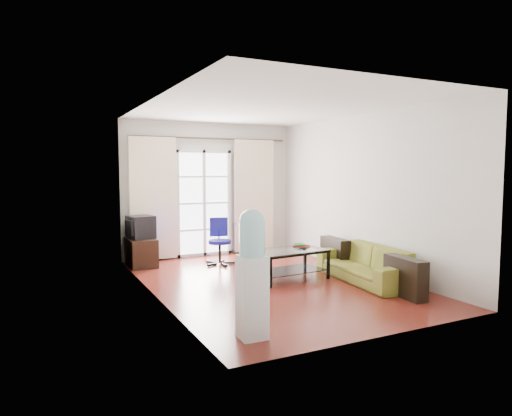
{
  "coord_description": "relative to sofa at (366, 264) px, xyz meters",
  "views": [
    {
      "loc": [
        -3.32,
        -6.19,
        1.76
      ],
      "look_at": [
        -0.06,
        0.35,
        1.14
      ],
      "focal_mm": 32.0,
      "sensor_mm": 36.0,
      "label": 1
    }
  ],
  "objects": [
    {
      "name": "curtain_right",
      "position": [
        -0.44,
        3.1,
        0.92
      ],
      "size": [
        0.9,
        0.07,
        2.35
      ],
      "primitive_type": "cube",
      "color": "#FBEBCA",
      "rests_on": "curtain_rod"
    },
    {
      "name": "wall_front",
      "position": [
        -1.39,
        -1.98,
        1.07
      ],
      "size": [
        3.6,
        0.02,
        2.7
      ],
      "primitive_type": "cube",
      "color": "silver",
      "rests_on": "floor"
    },
    {
      "name": "wall_left",
      "position": [
        -3.19,
        0.62,
        1.07
      ],
      "size": [
        0.02,
        5.2,
        2.7
      ],
      "primitive_type": "cube",
      "color": "silver",
      "rests_on": "floor"
    },
    {
      "name": "ceiling",
      "position": [
        -1.39,
        0.62,
        2.42
      ],
      "size": [
        5.2,
        5.2,
        0.0
      ],
      "primitive_type": "plane",
      "rotation": [
        3.14,
        0.0,
        0.0
      ],
      "color": "white",
      "rests_on": "wall_back"
    },
    {
      "name": "tv_stand",
      "position": [
        -2.93,
        2.68,
        -0.02
      ],
      "size": [
        0.48,
        0.7,
        0.51
      ],
      "primitive_type": "cube",
      "rotation": [
        0.0,
        0.0,
        0.03
      ],
      "color": "black",
      "rests_on": "floor"
    },
    {
      "name": "radiator",
      "position": [
        -0.59,
        3.12,
        0.05
      ],
      "size": [
        0.64,
        0.12,
        0.64
      ],
      "primitive_type": "cube",
      "color": "gray",
      "rests_on": "floor"
    },
    {
      "name": "water_cooler",
      "position": [
        -2.68,
        -1.41,
        0.43
      ],
      "size": [
        0.3,
        0.29,
        1.35
      ],
      "rotation": [
        0.0,
        0.0,
        -0.05
      ],
      "color": "white",
      "rests_on": "floor"
    },
    {
      "name": "french_door",
      "position": [
        -1.54,
        3.16,
        0.8
      ],
      "size": [
        1.16,
        0.06,
        2.15
      ],
      "color": "white",
      "rests_on": "wall_back"
    },
    {
      "name": "bowl",
      "position": [
        -0.71,
        0.82,
        0.22
      ],
      "size": [
        0.33,
        0.33,
        0.05
      ],
      "primitive_type": "imported",
      "rotation": [
        0.0,
        0.0,
        -0.31
      ],
      "color": "#348F34",
      "rests_on": "coffee_table"
    },
    {
      "name": "book",
      "position": [
        -0.76,
        0.74,
        0.21
      ],
      "size": [
        0.42,
        0.42,
        0.02
      ],
      "primitive_type": "imported",
      "rotation": [
        0.0,
        0.0,
        0.63
      ],
      "color": "#A63A14",
      "rests_on": "coffee_table"
    },
    {
      "name": "curtain_rod",
      "position": [
        -1.39,
        3.12,
        2.1
      ],
      "size": [
        3.3,
        0.04,
        0.04
      ],
      "primitive_type": "cylinder",
      "rotation": [
        0.0,
        1.57,
        0.0
      ],
      "color": "#4C3F2D",
      "rests_on": "wall_back"
    },
    {
      "name": "floor",
      "position": [
        -1.39,
        0.62,
        -0.28
      ],
      "size": [
        5.2,
        5.2,
        0.0
      ],
      "primitive_type": "plane",
      "color": "maroon",
      "rests_on": "ground"
    },
    {
      "name": "crt_tv",
      "position": [
        -2.93,
        2.74,
        0.43
      ],
      "size": [
        0.51,
        0.52,
        0.41
      ],
      "rotation": [
        0.0,
        0.0,
        0.19
      ],
      "color": "black",
      "rests_on": "tv_stand"
    },
    {
      "name": "coffee_table",
      "position": [
        -1.03,
        0.63,
        0.03
      ],
      "size": [
        1.23,
        0.77,
        0.48
      ],
      "rotation": [
        0.0,
        0.0,
        0.09
      ],
      "color": "silver",
      "rests_on": "floor"
    },
    {
      "name": "curtain_left",
      "position": [
        -2.59,
        3.1,
        0.92
      ],
      "size": [
        0.9,
        0.07,
        2.35
      ],
      "primitive_type": "cube",
      "color": "#FBEBCA",
      "rests_on": "curtain_rod"
    },
    {
      "name": "task_chair",
      "position": [
        -1.59,
        2.22,
        -0.02
      ],
      "size": [
        0.73,
        0.73,
        0.86
      ],
      "rotation": [
        0.0,
        0.0,
        -0.29
      ],
      "color": "black",
      "rests_on": "floor"
    },
    {
      "name": "wall_right",
      "position": [
        0.41,
        0.62,
        1.07
      ],
      "size": [
        0.02,
        5.2,
        2.7
      ],
      "primitive_type": "cube",
      "color": "silver",
      "rests_on": "floor"
    },
    {
      "name": "remote",
      "position": [
        -0.8,
        0.61,
        0.21
      ],
      "size": [
        0.15,
        0.05,
        0.02
      ],
      "primitive_type": "cube",
      "rotation": [
        0.0,
        0.0,
        0.06
      ],
      "color": "black",
      "rests_on": "coffee_table"
    },
    {
      "name": "wall_back",
      "position": [
        -1.39,
        3.22,
        1.07
      ],
      "size": [
        3.6,
        0.02,
        2.7
      ],
      "primitive_type": "cube",
      "color": "silver",
      "rests_on": "floor"
    },
    {
      "name": "sofa",
      "position": [
        0.0,
        0.0,
        0.0
      ],
      "size": [
        2.06,
        1.15,
        0.55
      ],
      "primitive_type": "imported",
      "rotation": [
        0.0,
        0.0,
        -1.68
      ],
      "color": "olive",
      "rests_on": "floor"
    }
  ]
}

